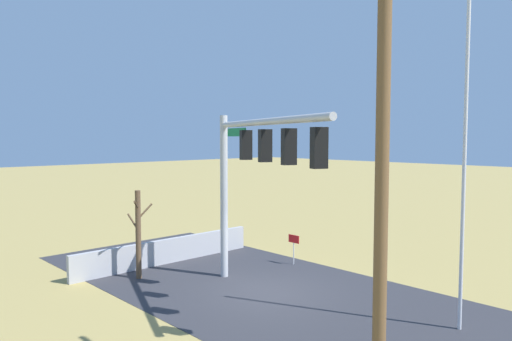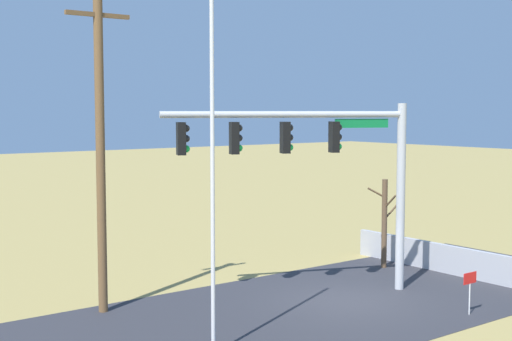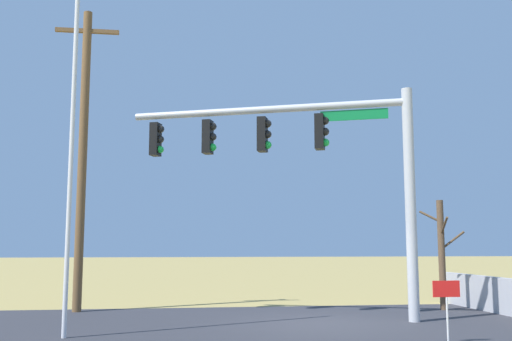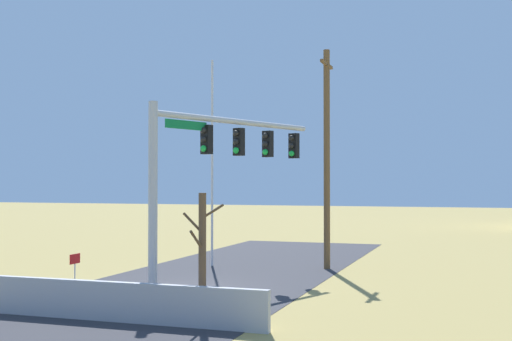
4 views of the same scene
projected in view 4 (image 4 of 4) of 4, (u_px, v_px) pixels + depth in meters
ground_plane at (187, 289)px, 22.08m from camera, size 160.00×160.00×0.00m
road_surface at (230, 273)px, 25.87m from camera, size 28.00×8.00×0.01m
sidewalk_corner at (136, 306)px, 18.94m from camera, size 6.00×6.00×0.01m
retaining_fence at (114, 302)px, 16.82m from camera, size 0.20×8.29×1.01m
signal_mast at (214, 157)px, 22.01m from camera, size 7.35×3.07×6.01m
flagpole at (212, 163)px, 28.23m from camera, size 0.10×0.10×8.80m
utility_pole at (327, 155)px, 27.19m from camera, size 1.90×0.26×9.03m
bare_tree at (202, 253)px, 17.27m from camera, size 1.27×1.02×3.27m
open_sign at (75, 264)px, 21.51m from camera, size 0.56×0.04×1.22m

